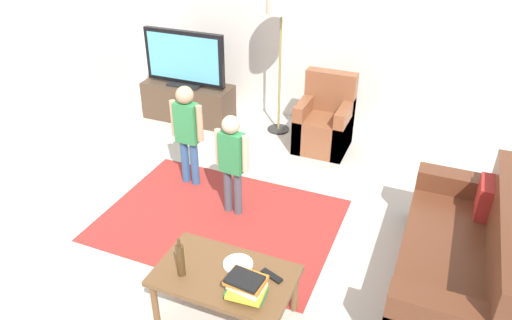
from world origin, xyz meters
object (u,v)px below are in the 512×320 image
Objects in this scene: coffee_table at (225,279)px; tv_remote at (272,276)px; tv_stand at (189,102)px; child_near_tv at (187,127)px; book_stack at (246,286)px; bottle at (180,260)px; child_center at (232,157)px; couch at (465,263)px; plate at (238,264)px; floor_lamp at (281,9)px; tv at (184,59)px; armchair at (325,124)px.

tv_remote reaches higher than coffee_table.
tv_stand is 1.09× the size of child_near_tv.
book_stack is 0.50m from bottle.
child_center reaches higher than bottle.
couch is 1.76m from plate.
tv_stand is at bearing -172.95° from floor_lamp.
coffee_table is (1.95, -2.90, 0.13)m from tv_stand.
tv_stand is 3.73m from book_stack.
child_near_tv is at bearing 168.14° from couch.
book_stack is at bearing -50.09° from child_near_tv.
couch is 8.18× the size of plate.
coffee_table is at bearing -67.27° from child_center.
bottle reaches higher than plate.
floor_lamp is 6.41× the size of book_stack.
tv_remote is at bearing -70.58° from floor_lamp.
tv_stand is 0.67× the size of floor_lamp.
tv is 3.96× the size of book_stack.
child_center is (0.21, -1.84, -0.92)m from floor_lamp.
tv reaches higher than child_center.
child_near_tv is at bearing -129.14° from armchair.
book_stack is at bearing -142.25° from couch.
child_near_tv is 3.48× the size of bottle.
coffee_table is at bearing -52.86° from child_near_tv.
armchair is 0.82× the size of child_near_tv.
child_near_tv is 1.10× the size of coffee_table.
couch is at bearing -28.62° from tv.
floor_lamp is (-0.66, 0.19, 1.25)m from armchair.
book_stack is (-1.37, -1.06, 0.20)m from couch.
bottle is (0.87, -1.64, -0.11)m from child_near_tv.
tv_stand is 1.80m from floor_lamp.
tv is 1.10× the size of coffee_table.
plate is at bearing 67.27° from coffee_table.
child_center is at bearing 112.73° from coffee_table.
bottle is at bearing -144.00° from plate.
child_center is 1.53m from book_stack.
couch is at bearing -11.86° from child_near_tv.
child_center reaches higher than plate.
tv_remote is (1.04, -2.95, -1.11)m from floor_lamp.
coffee_table is 0.14m from plate.
tv reaches higher than couch.
tv_remote is at bearing -50.76° from tv.
child_near_tv is at bearing 156.37° from tv_remote.
armchair is at bearing -0.56° from tv.
tv is 3.51m from coffee_table.
child_near_tv is at bearing 117.99° from bottle.
tv_stand is at bearing 120.04° from child_near_tv.
floor_lamp is 1.82m from child_near_tv.
book_stack is at bearing 0.06° from bottle.
child_near_tv is (0.80, -1.36, -0.19)m from tv.
armchair is 2.86m from coffee_table.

